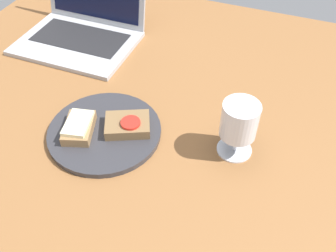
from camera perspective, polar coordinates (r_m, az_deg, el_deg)
name	(u,v)px	position (r cm, az deg, el deg)	size (l,w,h in cm)	color
wooden_table	(148,151)	(83.43, -3.04, -3.79)	(140.00, 140.00, 3.00)	brown
plate	(104,132)	(85.44, -9.68, -0.91)	(25.50, 25.50, 1.34)	#333338
sandwich_with_cheese	(79,127)	(84.72, -13.44, -0.13)	(8.74, 10.92, 3.06)	#937047
sandwich_with_tomato	(128,125)	(83.60, -6.16, 0.20)	(11.96, 10.73, 2.96)	brown
wine_glass	(239,122)	(76.66, 10.79, 0.56)	(7.64, 7.64, 12.96)	white
laptop	(84,22)	(117.27, -12.72, 15.25)	(33.13, 29.02, 22.31)	#ADAFB5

